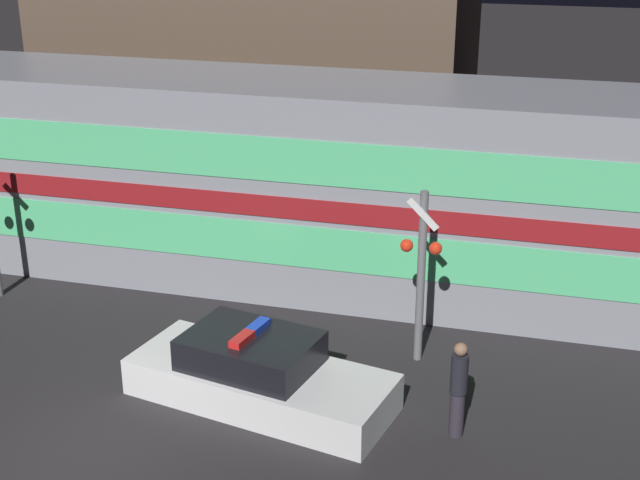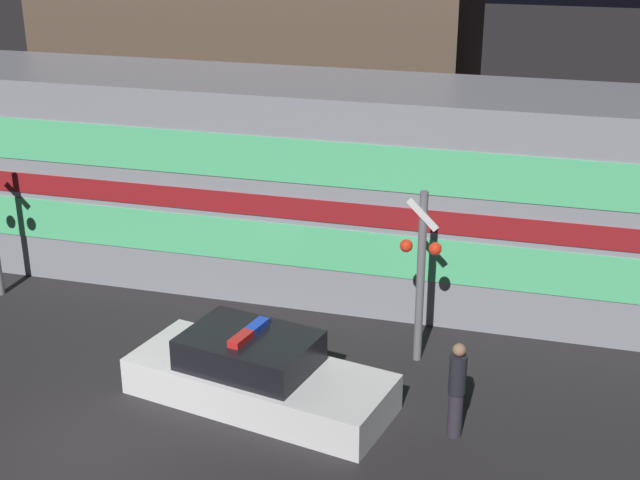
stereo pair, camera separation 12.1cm
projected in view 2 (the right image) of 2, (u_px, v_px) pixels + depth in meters
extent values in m
plane|color=#262326|center=(84.00, 456.00, 13.49)|extent=(120.00, 120.00, 0.00)
cube|color=gray|center=(368.00, 189.00, 18.54)|extent=(23.78, 3.17, 4.37)
cube|color=maroon|center=(350.00, 214.00, 17.11)|extent=(23.31, 0.03, 0.44)
cube|color=#59D88C|center=(349.00, 252.00, 17.40)|extent=(22.59, 0.02, 0.87)
cube|color=#59D88C|center=(350.00, 166.00, 16.76)|extent=(22.59, 0.02, 0.87)
cube|color=silver|center=(260.00, 384.00, 14.82)|extent=(4.68, 2.54, 0.64)
cube|color=black|center=(250.00, 350.00, 14.68)|extent=(2.38, 1.89, 0.54)
cube|color=red|center=(241.00, 339.00, 14.35)|extent=(0.30, 0.54, 0.12)
cube|color=blue|center=(257.00, 326.00, 14.77)|extent=(0.30, 0.54, 0.12)
cylinder|color=#2D2833|center=(455.00, 414.00, 13.86)|extent=(0.23, 0.23, 0.77)
cylinder|color=black|center=(458.00, 374.00, 13.60)|extent=(0.27, 0.27, 0.64)
sphere|color=#8C664C|center=(459.00, 350.00, 13.44)|extent=(0.21, 0.21, 0.21)
cylinder|color=slate|center=(421.00, 278.00, 15.68)|extent=(0.15, 0.15, 3.22)
sphere|color=red|center=(406.00, 246.00, 15.38)|extent=(0.23, 0.23, 0.23)
sphere|color=red|center=(435.00, 249.00, 15.25)|extent=(0.23, 0.23, 0.23)
cube|color=white|center=(423.00, 215.00, 15.15)|extent=(0.58, 0.03, 0.58)
cube|color=brown|center=(267.00, 51.00, 25.76)|extent=(11.72, 6.22, 7.26)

